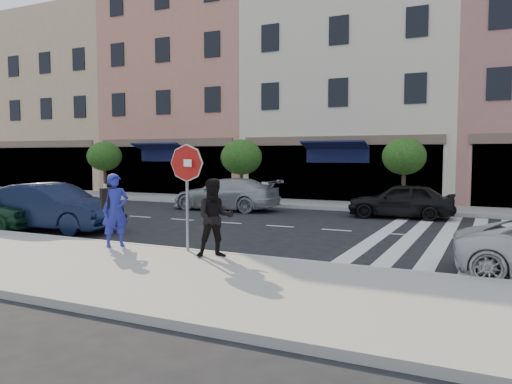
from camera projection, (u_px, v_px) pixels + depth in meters
name	position (u px, v px, depth m)	size (l,w,h in m)	color
ground	(222.00, 245.00, 13.51)	(120.00, 120.00, 0.00)	black
sidewalk_near	(131.00, 272.00, 10.13)	(60.00, 4.50, 0.15)	gray
sidewalk_far	(338.00, 205.00, 23.39)	(60.00, 3.00, 0.15)	gray
building_west_far	(80.00, 108.00, 37.84)	(12.00, 9.00, 12.00)	tan
building_west_mid	(204.00, 86.00, 33.01)	(10.00, 9.00, 14.00)	tan
building_centre	(361.00, 101.00, 28.58)	(11.00, 9.00, 11.00)	beige
street_tree_wa	(105.00, 157.00, 29.09)	(2.00, 2.00, 3.05)	#473323
street_tree_wb	(241.00, 157.00, 25.20)	(2.10, 2.10, 3.06)	#473323
street_tree_c	(404.00, 157.00, 21.74)	(1.90, 1.90, 3.04)	#473323
stop_sign	(187.00, 173.00, 11.87)	(0.84, 0.37, 2.56)	gray
photographer	(115.00, 210.00, 12.46)	(0.67, 0.44, 1.84)	navy
walker	(215.00, 218.00, 11.22)	(0.86, 0.67, 1.78)	black
car_near_mid	(52.00, 207.00, 16.07)	(1.62, 4.63, 1.53)	black
car_far_left	(226.00, 194.00, 22.07)	(1.98, 4.87, 1.41)	#97989D
car_far_mid	(401.00, 200.00, 19.29)	(1.62, 4.02, 1.37)	black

